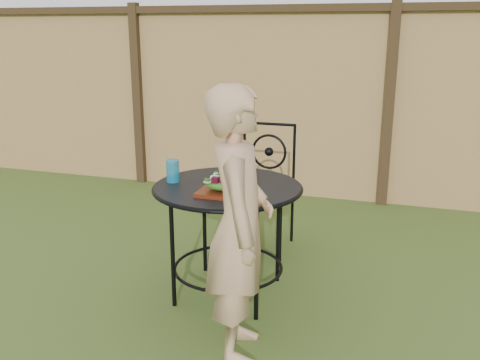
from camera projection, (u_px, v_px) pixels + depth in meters
The scene contains 9 objects.
ground at pixel (165, 281), 3.62m from camera, with size 60.00×60.00×0.00m, color #264014.
fence at pixel (256, 100), 5.37m from camera, with size 8.00×0.12×1.90m.
patio_table at pixel (228, 207), 3.30m from camera, with size 0.92×0.92×0.72m.
patio_chair at pixel (263, 184), 4.09m from camera, with size 0.46×0.46×0.95m.
diner at pixel (239, 226), 2.65m from camera, with size 0.51×0.34×1.41m, color tan.
salad_plate at pixel (224, 191), 3.10m from camera, with size 0.27×0.27×0.02m, color #4C180A.
salad at pixel (224, 183), 3.09m from camera, with size 0.21×0.21×0.08m, color #235614.
fork at pixel (225, 161), 3.05m from camera, with size 0.01×0.01×0.18m, color silver.
drinking_glass at pixel (173, 171), 3.32m from camera, with size 0.08×0.08×0.14m, color #0D77A1.
Camera 1 is at (1.49, -2.98, 1.65)m, focal length 40.00 mm.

